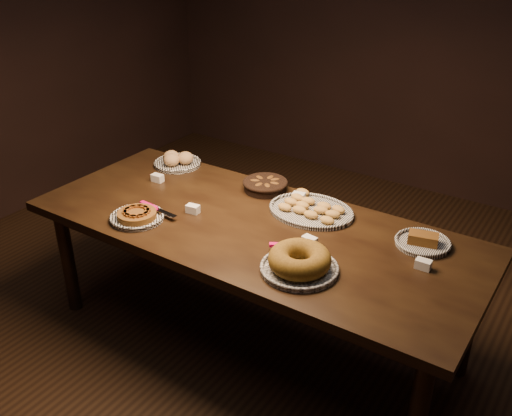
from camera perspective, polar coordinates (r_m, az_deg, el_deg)
The scene contains 9 objects.
ground at distance 3.40m, azimuth -0.35°, elevation -12.72°, with size 5.00×5.00×0.00m, color black.
buffet_table at distance 3.01m, azimuth -0.39°, elevation -2.84°, with size 2.40×1.00×0.75m.
apple_tart_plate at distance 3.07m, azimuth -11.78°, elevation -0.77°, with size 0.33×0.29×0.06m.
madeleine_platter at distance 3.09m, azimuth 5.51°, elevation -0.13°, with size 0.47×0.38×0.05m.
bundt_cake_plate at distance 2.58m, azimuth 4.37°, elevation -5.39°, with size 0.40×0.40×0.11m.
croissant_basket at distance 3.32m, azimuth 0.93°, elevation 2.38°, with size 0.29×0.29×0.07m.
bread_roll_plate at distance 3.70m, azimuth -7.92°, elevation 4.71°, with size 0.30×0.30×0.09m.
loaf_plate at distance 2.90m, azimuth 16.34°, elevation -3.25°, with size 0.27×0.27×0.06m.
tent_cards at distance 3.02m, azimuth 1.24°, elevation -0.67°, with size 1.73×0.51×0.04m.
Camera 1 is at (1.46, -2.15, 2.19)m, focal length 40.00 mm.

